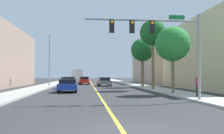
{
  "coord_description": "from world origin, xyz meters",
  "views": [
    {
      "loc": [
        -1.18,
        -8.05,
        1.81
      ],
      "look_at": [
        1.66,
        19.17,
        2.67
      ],
      "focal_mm": 40.13,
      "sensor_mm": 36.0,
      "label": 1
    }
  ],
  "objects_px": {
    "palm_mid": "(153,33)",
    "pedestrian": "(198,85)",
    "car_silver": "(68,83)",
    "delivery_truck": "(77,76)",
    "palm_near": "(173,44)",
    "palm_far": "(142,50)",
    "car_red": "(85,80)",
    "car_blue": "(68,85)",
    "car_gray": "(104,82)",
    "street_lamp": "(49,58)",
    "traffic_signal_mast": "(161,36)",
    "car_white": "(69,80)"
  },
  "relations": [
    {
      "from": "car_white",
      "to": "car_blue",
      "type": "height_order",
      "value": "car_white"
    },
    {
      "from": "car_red",
      "to": "palm_far",
      "type": "bearing_deg",
      "value": -51.05
    },
    {
      "from": "palm_near",
      "to": "car_silver",
      "type": "relative_size",
      "value": 1.56
    },
    {
      "from": "street_lamp",
      "to": "car_red",
      "type": "height_order",
      "value": "street_lamp"
    },
    {
      "from": "street_lamp",
      "to": "car_silver",
      "type": "distance_m",
      "value": 6.04
    },
    {
      "from": "palm_near",
      "to": "car_silver",
      "type": "bearing_deg",
      "value": 131.77
    },
    {
      "from": "palm_near",
      "to": "delivery_truck",
      "type": "relative_size",
      "value": 0.83
    },
    {
      "from": "delivery_truck",
      "to": "palm_mid",
      "type": "bearing_deg",
      "value": -71.36
    },
    {
      "from": "car_red",
      "to": "car_white",
      "type": "height_order",
      "value": "car_red"
    },
    {
      "from": "car_silver",
      "to": "car_gray",
      "type": "xyz_separation_m",
      "value": [
        5.27,
        6.49,
        -0.05
      ]
    },
    {
      "from": "palm_near",
      "to": "delivery_truck",
      "type": "xyz_separation_m",
      "value": [
        -9.84,
        33.43,
        -3.04
      ]
    },
    {
      "from": "palm_mid",
      "to": "palm_far",
      "type": "distance_m",
      "value": 6.99
    },
    {
      "from": "palm_mid",
      "to": "car_silver",
      "type": "height_order",
      "value": "palm_mid"
    },
    {
      "from": "palm_far",
      "to": "car_white",
      "type": "xyz_separation_m",
      "value": [
        -11.43,
        12.52,
        -4.65
      ]
    },
    {
      "from": "car_silver",
      "to": "delivery_truck",
      "type": "xyz_separation_m",
      "value": [
        0.4,
        21.96,
        0.79
      ]
    },
    {
      "from": "car_red",
      "to": "traffic_signal_mast",
      "type": "bearing_deg",
      "value": -77.89
    },
    {
      "from": "street_lamp",
      "to": "palm_near",
      "type": "distance_m",
      "value": 20.28
    },
    {
      "from": "palm_mid",
      "to": "car_gray",
      "type": "distance_m",
      "value": 13.57
    },
    {
      "from": "car_blue",
      "to": "car_silver",
      "type": "height_order",
      "value": "car_silver"
    },
    {
      "from": "street_lamp",
      "to": "car_silver",
      "type": "height_order",
      "value": "street_lamp"
    },
    {
      "from": "car_red",
      "to": "delivery_truck",
      "type": "distance_m",
      "value": 8.49
    },
    {
      "from": "palm_far",
      "to": "car_blue",
      "type": "relative_size",
      "value": 1.6
    },
    {
      "from": "traffic_signal_mast",
      "to": "car_silver",
      "type": "relative_size",
      "value": 1.99
    },
    {
      "from": "palm_far",
      "to": "delivery_truck",
      "type": "height_order",
      "value": "palm_far"
    },
    {
      "from": "palm_mid",
      "to": "pedestrian",
      "type": "height_order",
      "value": "palm_mid"
    },
    {
      "from": "traffic_signal_mast",
      "to": "palm_near",
      "type": "relative_size",
      "value": 1.28
    },
    {
      "from": "palm_far",
      "to": "street_lamp",
      "type": "bearing_deg",
      "value": 173.21
    },
    {
      "from": "car_red",
      "to": "palm_near",
      "type": "bearing_deg",
      "value": -69.58
    },
    {
      "from": "car_blue",
      "to": "car_white",
      "type": "bearing_deg",
      "value": 92.15
    },
    {
      "from": "palm_near",
      "to": "traffic_signal_mast",
      "type": "bearing_deg",
      "value": -116.02
    },
    {
      "from": "traffic_signal_mast",
      "to": "palm_far",
      "type": "relative_size",
      "value": 1.11
    },
    {
      "from": "car_blue",
      "to": "car_red",
      "type": "bearing_deg",
      "value": 84.07
    },
    {
      "from": "car_white",
      "to": "car_blue",
      "type": "relative_size",
      "value": 0.88
    },
    {
      "from": "car_white",
      "to": "car_blue",
      "type": "xyz_separation_m",
      "value": [
        1.34,
        -21.84,
        -0.04
      ]
    },
    {
      "from": "palm_mid",
      "to": "palm_far",
      "type": "height_order",
      "value": "palm_mid"
    },
    {
      "from": "palm_near",
      "to": "car_blue",
      "type": "height_order",
      "value": "palm_near"
    },
    {
      "from": "palm_near",
      "to": "palm_far",
      "type": "relative_size",
      "value": 0.87
    },
    {
      "from": "car_silver",
      "to": "palm_far",
      "type": "bearing_deg",
      "value": 12.49
    },
    {
      "from": "palm_far",
      "to": "car_red",
      "type": "xyz_separation_m",
      "value": [
        -8.44,
        11.43,
        -4.66
      ]
    },
    {
      "from": "traffic_signal_mast",
      "to": "car_gray",
      "type": "distance_m",
      "value": 24.22
    },
    {
      "from": "pedestrian",
      "to": "car_blue",
      "type": "bearing_deg",
      "value": -177.73
    },
    {
      "from": "pedestrian",
      "to": "car_white",
      "type": "bearing_deg",
      "value": 151.88
    },
    {
      "from": "palm_far",
      "to": "car_gray",
      "type": "distance_m",
      "value": 8.23
    },
    {
      "from": "street_lamp",
      "to": "pedestrian",
      "type": "xyz_separation_m",
      "value": [
        13.89,
        -19.14,
        -3.28
      ]
    },
    {
      "from": "palm_far",
      "to": "pedestrian",
      "type": "height_order",
      "value": "palm_far"
    },
    {
      "from": "palm_mid",
      "to": "street_lamp",
      "type": "bearing_deg",
      "value": 147.45
    },
    {
      "from": "pedestrian",
      "to": "palm_near",
      "type": "bearing_deg",
      "value": 139.89
    },
    {
      "from": "traffic_signal_mast",
      "to": "car_blue",
      "type": "relative_size",
      "value": 1.77
    },
    {
      "from": "palm_far",
      "to": "car_red",
      "type": "height_order",
      "value": "palm_far"
    },
    {
      "from": "car_silver",
      "to": "car_red",
      "type": "bearing_deg",
      "value": 81.61
    }
  ]
}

